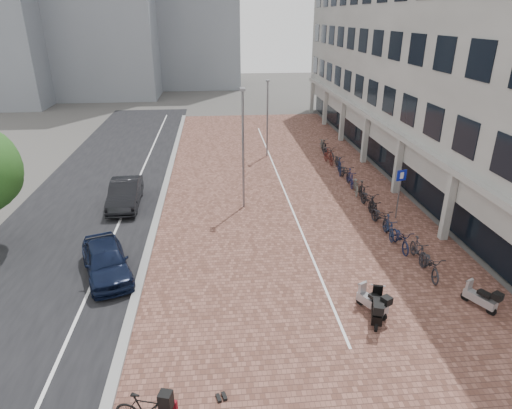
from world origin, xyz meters
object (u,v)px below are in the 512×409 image
object	(u,v)px
scooter_mid	(377,307)
car_dark	(125,194)
parking_sign	(400,186)
scooter_back	(480,297)
car_navy	(106,260)
scooter_front	(372,301)

from	to	relation	value
scooter_mid	car_dark	bearing A→B (deg)	152.13
scooter_mid	parking_sign	distance (m)	9.05
scooter_mid	scooter_back	bearing A→B (deg)	23.77
car_dark	car_navy	bearing A→B (deg)	-88.15
car_dark	scooter_back	world-z (taller)	car_dark
car_navy	parking_sign	distance (m)	14.60
scooter_mid	car_navy	bearing A→B (deg)	177.68
car_dark	scooter_mid	xyz separation A→B (m)	(10.52, -11.17, -0.17)
car_dark	parking_sign	size ratio (longest dim) A/B	1.62
car_navy	car_dark	world-z (taller)	car_dark
car_dark	parking_sign	xyz separation A→B (m)	(14.46, -3.13, 1.13)
car_dark	scooter_mid	world-z (taller)	car_dark
car_navy	scooter_back	xyz separation A→B (m)	(14.00, -3.53, -0.22)
car_navy	scooter_back	distance (m)	14.44
scooter_mid	parking_sign	bearing A→B (deg)	82.72
car_navy	car_dark	size ratio (longest dim) A/B	0.94
scooter_mid	scooter_back	size ratio (longest dim) A/B	1.15
scooter_back	parking_sign	distance (m)	7.81
parking_sign	car_dark	bearing A→B (deg)	152.21
car_navy	parking_sign	world-z (taller)	parking_sign
scooter_front	parking_sign	distance (m)	8.65
scooter_front	car_navy	bearing A→B (deg)	132.91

